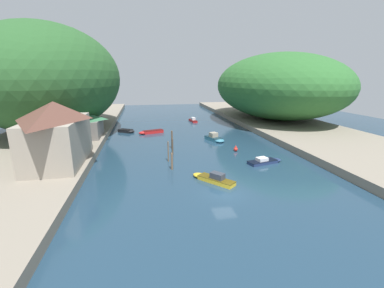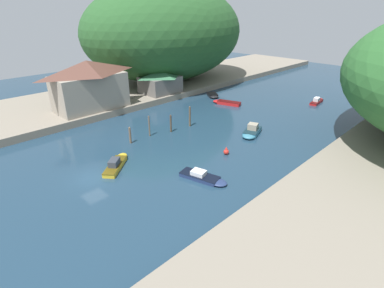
# 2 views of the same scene
# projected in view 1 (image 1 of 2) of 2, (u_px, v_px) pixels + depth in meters

# --- Properties ---
(water_surface) EXTENTS (130.00, 130.00, 0.00)m
(water_surface) POSITION_uv_depth(u_px,v_px,m) (184.00, 136.00, 58.04)
(water_surface) COLOR #1E384C
(water_surface) RESTS_ON ground
(left_bank) EXTENTS (22.00, 120.00, 1.22)m
(left_bank) POSITION_uv_depth(u_px,v_px,m) (52.00, 138.00, 52.90)
(left_bank) COLOR gray
(left_bank) RESTS_ON ground
(right_bank) EXTENTS (22.00, 120.00, 1.22)m
(right_bank) POSITION_uv_depth(u_px,v_px,m) (296.00, 128.00, 62.86)
(right_bank) COLOR gray
(right_bank) RESTS_ON ground
(hillside_left) EXTENTS (30.07, 42.09, 22.66)m
(hillside_left) POSITION_uv_depth(u_px,v_px,m) (48.00, 78.00, 55.85)
(hillside_left) COLOR #285628
(hillside_left) RESTS_ON left_bank
(hillside_right) EXTENTS (32.69, 45.76, 18.08)m
(hillside_right) POSITION_uv_depth(u_px,v_px,m) (278.00, 86.00, 72.11)
(hillside_right) COLOR #2D662D
(hillside_right) RESTS_ON right_bank
(waterfront_building) EXTENTS (6.93, 13.22, 8.62)m
(waterfront_building) POSITION_uv_depth(u_px,v_px,m) (57.00, 132.00, 35.10)
(waterfront_building) COLOR gray
(waterfront_building) RESTS_ON left_bank
(boathouse_shed) EXTENTS (6.75, 8.26, 4.97)m
(boathouse_shed) POSITION_uv_depth(u_px,v_px,m) (84.00, 124.00, 50.83)
(boathouse_shed) COLOR slate
(boathouse_shed) RESTS_ON left_bank
(boat_yellow_tender) EXTENTS (1.99, 5.71, 1.28)m
(boat_yellow_tender) POSITION_uv_depth(u_px,v_px,m) (192.00, 120.00, 76.03)
(boat_yellow_tender) COLOR red
(boat_yellow_tender) RESTS_ON water_surface
(boat_cabin_cruiser) EXTENTS (6.07, 3.10, 0.98)m
(boat_cabin_cruiser) POSITION_uv_depth(u_px,v_px,m) (266.00, 161.00, 39.81)
(boat_cabin_cruiser) COLOR navy
(boat_cabin_cruiser) RESTS_ON water_surface
(boat_far_right_bank) EXTENTS (4.34, 3.79, 0.68)m
(boat_far_right_bank) POSITION_uv_depth(u_px,v_px,m) (127.00, 131.00, 61.27)
(boat_far_right_bank) COLOR black
(boat_far_right_bank) RESTS_ON water_surface
(boat_small_dinghy) EXTENTS (6.05, 3.30, 0.69)m
(boat_small_dinghy) POSITION_uv_depth(u_px,v_px,m) (150.00, 132.00, 60.16)
(boat_small_dinghy) COLOR red
(boat_small_dinghy) RESTS_ON water_surface
(boat_open_rowboat) EXTENTS (5.07, 5.71, 1.32)m
(boat_open_rowboat) POSITION_uv_depth(u_px,v_px,m) (213.00, 178.00, 32.86)
(boat_open_rowboat) COLOR gold
(boat_open_rowboat) RESTS_ON water_surface
(boat_moored_right) EXTENTS (3.60, 5.45, 1.63)m
(boat_moored_right) POSITION_uv_depth(u_px,v_px,m) (215.00, 138.00, 53.34)
(boat_moored_right) COLOR teal
(boat_moored_right) RESTS_ON water_surface
(mooring_post_nearest) EXTENTS (0.32, 0.32, 2.55)m
(mooring_post_nearest) POSITION_uv_depth(u_px,v_px,m) (172.00, 161.00, 36.79)
(mooring_post_nearest) COLOR brown
(mooring_post_nearest) RESTS_ON water_surface
(mooring_post_second) EXTENTS (0.21, 0.21, 3.32)m
(mooring_post_second) POSITION_uv_depth(u_px,v_px,m) (168.00, 151.00, 40.11)
(mooring_post_second) COLOR brown
(mooring_post_second) RESTS_ON water_surface
(mooring_post_middle) EXTENTS (0.29, 0.29, 2.88)m
(mooring_post_middle) POSITION_uv_depth(u_px,v_px,m) (172.00, 147.00, 43.64)
(mooring_post_middle) COLOR #4C3D2D
(mooring_post_middle) RESTS_ON water_surface
(mooring_post_fourth) EXTENTS (0.31, 0.31, 3.44)m
(mooring_post_fourth) POSITION_uv_depth(u_px,v_px,m) (172.00, 139.00, 47.32)
(mooring_post_fourth) COLOR brown
(mooring_post_fourth) RESTS_ON water_surface
(channel_buoy_near) EXTENTS (0.75, 0.75, 1.12)m
(channel_buoy_near) POSITION_uv_depth(u_px,v_px,m) (236.00, 149.00, 45.92)
(channel_buoy_near) COLOR red
(channel_buoy_near) RESTS_ON water_surface
(person_on_quay) EXTENTS (0.32, 0.43, 1.69)m
(person_on_quay) POSITION_uv_depth(u_px,v_px,m) (84.00, 148.00, 40.30)
(person_on_quay) COLOR #282D3D
(person_on_quay) RESTS_ON left_bank
(person_by_boathouse) EXTENTS (0.31, 0.42, 1.69)m
(person_by_boathouse) POSITION_uv_depth(u_px,v_px,m) (84.00, 147.00, 40.85)
(person_by_boathouse) COLOR #282D3D
(person_by_boathouse) RESTS_ON left_bank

